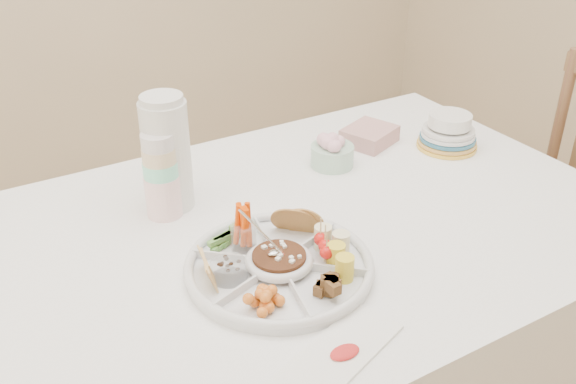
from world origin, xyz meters
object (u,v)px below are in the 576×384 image
dining_table (304,343)px  thermos (167,152)px  party_tray (279,264)px  plate_stack (449,130)px

dining_table → thermos: (-0.24, 0.23, 0.52)m
party_tray → dining_table: bearing=42.8°
thermos → plate_stack: 0.80m
party_tray → plate_stack: plate_stack is taller
party_tray → thermos: (-0.09, 0.37, 0.12)m
thermos → party_tray: bearing=-76.6°
thermos → plate_stack: thermos is taller
party_tray → thermos: size_ratio=1.33×
dining_table → plate_stack: bearing=13.2°
dining_table → thermos: size_ratio=5.33×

